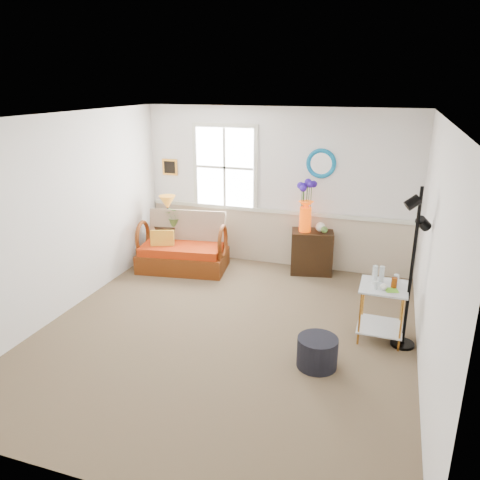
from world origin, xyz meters
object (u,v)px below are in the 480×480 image
(loveseat, at_px, (183,243))
(cabinet, at_px, (312,252))
(ottoman, at_px, (317,352))
(lamp_stand, at_px, (169,243))
(side_table, at_px, (381,312))
(floor_lamp, at_px, (412,270))

(loveseat, xyz_separation_m, cabinet, (2.04, 0.52, -0.11))
(ottoman, bearing_deg, lamp_stand, 140.90)
(cabinet, distance_m, side_table, 2.15)
(lamp_stand, bearing_deg, floor_lamp, -23.39)
(lamp_stand, xyz_separation_m, ottoman, (2.98, -2.42, -0.14))
(cabinet, height_order, ottoman, cabinet)
(side_table, height_order, ottoman, side_table)
(cabinet, xyz_separation_m, side_table, (1.16, -1.81, -0.01))
(cabinet, bearing_deg, ottoman, -89.89)
(lamp_stand, xyz_separation_m, floor_lamp, (3.87, -1.67, 0.64))
(loveseat, bearing_deg, cabinet, 6.14)
(side_table, bearing_deg, floor_lamp, -16.75)
(floor_lamp, bearing_deg, ottoman, -159.95)
(loveseat, height_order, floor_lamp, floor_lamp)
(side_table, relative_size, ottoman, 1.56)
(side_table, height_order, floor_lamp, floor_lamp)
(cabinet, bearing_deg, side_table, -68.78)
(lamp_stand, distance_m, side_table, 3.93)
(lamp_stand, relative_size, cabinet, 0.89)
(loveseat, bearing_deg, floor_lamp, -29.75)
(loveseat, height_order, lamp_stand, loveseat)
(lamp_stand, height_order, cabinet, cabinet)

